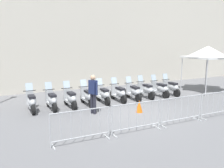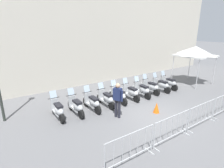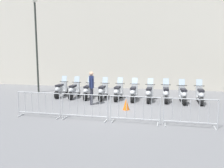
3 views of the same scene
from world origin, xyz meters
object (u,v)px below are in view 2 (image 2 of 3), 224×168
Objects in this scene: motorcycle_9 at (168,83)px; barrier_segment_0 at (130,148)px; motorcycle_8 at (161,85)px; barrier_segment_1 at (172,129)px; motorcycle_2 at (92,102)px; motorcycle_7 at (150,87)px; motorcycle_0 at (58,110)px; barrier_segment_3 at (224,104)px; motorcycle_4 at (119,95)px; motorcycle_6 at (142,90)px; traffic_cone at (157,108)px; motorcycle_1 at (76,106)px; motorcycle_3 at (106,99)px; canopy_tent at (196,51)px; barrier_segment_2 at (202,115)px; motorcycle_5 at (131,92)px.

motorcycle_9 is 0.88× the size of barrier_segment_0.
motorcycle_8 is 0.89× the size of barrier_segment_1.
motorcycle_2 is 1.00× the size of motorcycle_8.
motorcycle_7 is 0.89× the size of barrier_segment_0.
motorcycle_0 is 7.11m from motorcycle_8.
motorcycle_4 is at bearing 132.13° from barrier_segment_3.
motorcycle_6 is 2.31m from traffic_cone.
barrier_segment_3 is (6.30, -3.89, 0.07)m from motorcycle_1.
motorcycle_3 is 0.89m from motorcycle_4.
motorcycle_0 is at bearing 175.22° from motorcycle_1.
motorcycle_9 is 3.47m from canopy_tent.
motorcycle_1 is 5.33m from motorcycle_7.
motorcycle_7 is (0.89, 0.16, 0.00)m from motorcycle_6.
motorcycle_9 reaches higher than traffic_cone.
canopy_tent is at bearing 2.04° from motorcycle_6.
motorcycle_2 is at bearing -175.60° from motorcycle_3.
barrier_segment_0 is 1.00× the size of barrier_segment_2.
barrier_segment_2 is at bearing -177.95° from barrier_segment_3.
motorcycle_0 is 4.32m from barrier_segment_0.
canopy_tent is (3.67, 0.11, 2.06)m from motorcycle_8.
motorcycle_8 is at bearing 1.10° from motorcycle_0.
canopy_tent is (9.68, 4.43, 1.99)m from barrier_segment_0.
motorcycle_9 reaches higher than barrier_segment_1.
motorcycle_1 is 7.10m from motorcycle_9.
barrier_segment_0 is (0.20, -4.11, 0.07)m from motorcycle_1.
barrier_segment_0 is (-6.89, -4.41, 0.07)m from motorcycle_9.
motorcycle_7 is 0.89× the size of barrier_segment_3.
motorcycle_0 is 1.00× the size of motorcycle_2.
motorcycle_7 is 4.38m from barrier_segment_2.
motorcycle_4 reaches higher than barrier_segment_2.
motorcycle_1 and motorcycle_5 have the same top height.
motorcycle_9 is 0.59× the size of canopy_tent.
barrier_segment_2 is at bearing 2.05° from barrier_segment_0.
motorcycle_2 is at bearing 80.49° from barrier_segment_0.
canopy_tent is at bearing 1.60° from motorcycle_5.
traffic_cone is (-0.72, 1.96, -0.25)m from barrier_segment_2.
motorcycle_9 is at bearing 2.43° from motorcycle_1.
barrier_segment_0 and barrier_segment_2 have the same top height.
motorcycle_6 is 0.59× the size of canopy_tent.
motorcycle_6 is 1.00× the size of motorcycle_8.
motorcycle_4 is at bearing 59.97° from barrier_segment_0.
motorcycle_9 is (4.44, 0.16, 0.00)m from motorcycle_4.
barrier_segment_2 is (3.38, -3.96, 0.07)m from motorcycle_2.
motorcycle_7 is at bearing 76.09° from barrier_segment_2.
barrier_segment_3 is (6.10, 0.22, 0.00)m from barrier_segment_0.
barrier_segment_1 is (-2.20, -4.17, 0.07)m from motorcycle_6.
canopy_tent reaches higher than traffic_cone.
motorcycle_3 is 1.78m from motorcycle_5.
motorcycle_5 is at bearing 0.72° from motorcycle_4.
motorcycle_4 is 7.52m from canopy_tent.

